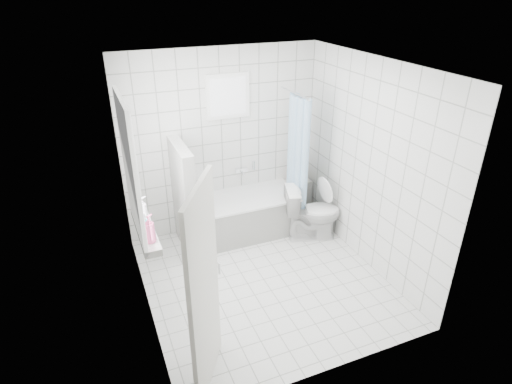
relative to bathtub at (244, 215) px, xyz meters
name	(u,v)px	position (x,y,z in m)	size (l,w,h in m)	color
ground	(264,279)	(-0.17, -1.13, -0.29)	(3.00, 3.00, 0.00)	white
ceiling	(266,66)	(-0.17, -1.13, 2.31)	(3.00, 3.00, 0.00)	white
wall_back	(222,143)	(-0.17, 0.37, 1.01)	(2.80, 0.02, 2.60)	white
wall_front	(337,259)	(-0.17, -2.62, 1.01)	(2.80, 0.02, 2.60)	white
wall_left	(136,209)	(-1.57, -1.13, 1.01)	(0.02, 3.00, 2.60)	white
wall_right	(369,167)	(1.23, -1.13, 1.01)	(0.02, 3.00, 2.60)	white
window_left	(133,170)	(-1.52, -0.83, 1.31)	(0.01, 0.90, 1.40)	white
window_back	(228,97)	(-0.07, 0.33, 1.66)	(0.50, 0.01, 0.50)	white
window_sill	(145,230)	(-1.48, -0.83, 0.57)	(0.18, 1.02, 0.08)	white
door	(204,293)	(-1.21, -2.26, 0.71)	(0.04, 0.80, 2.00)	silver
bathtub	(244,215)	(0.00, 0.00, 0.00)	(1.59, 0.77, 0.58)	white
partition_wall	(184,199)	(-0.86, -0.05, 0.46)	(0.15, 0.85, 1.50)	white
tiled_ledge	(297,197)	(1.00, 0.25, -0.02)	(0.40, 0.24, 0.55)	white
toilet	(312,212)	(0.86, -0.48, 0.11)	(0.44, 0.78, 0.79)	white
curtain_rod	(294,93)	(0.73, -0.03, 1.71)	(0.02, 0.02, 0.80)	silver
shower_curtain	(296,160)	(0.73, -0.16, 0.81)	(0.14, 0.48, 1.78)	#4289C3
tub_faucet	(241,170)	(0.10, 0.33, 0.56)	(0.18, 0.06, 0.06)	silver
sill_bottles	(146,220)	(-1.47, -0.89, 0.74)	(0.17, 0.78, 0.31)	white
ledge_bottles	(299,174)	(1.00, 0.23, 0.38)	(0.18, 0.19, 0.27)	#178E1F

